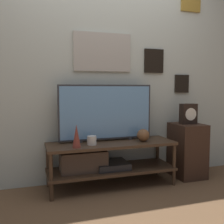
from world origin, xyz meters
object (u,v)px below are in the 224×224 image
object	(u,v)px
television	(106,112)
vase_slim_bronze	(76,136)
vase_round_glass	(143,135)
mantel_clock	(188,114)
candle_jar	(92,140)

from	to	relation	value
television	vase_slim_bronze	size ratio (longest dim) A/B	4.58
vase_round_glass	mantel_clock	world-z (taller)	mantel_clock
television	candle_jar	world-z (taller)	television
vase_round_glass	mantel_clock	xyz separation A→B (m)	(0.63, 0.07, 0.21)
candle_jar	mantel_clock	distance (m)	1.24
candle_jar	television	bearing A→B (deg)	36.63
vase_slim_bronze	mantel_clock	world-z (taller)	mantel_clock
candle_jar	mantel_clock	world-z (taller)	mantel_clock
vase_round_glass	mantel_clock	distance (m)	0.67
vase_round_glass	mantel_clock	bearing A→B (deg)	6.32
mantel_clock	vase_round_glass	bearing A→B (deg)	-173.68
vase_slim_bronze	candle_jar	xyz separation A→B (m)	(0.18, 0.08, -0.07)
vase_round_glass	vase_slim_bronze	xyz separation A→B (m)	(-0.77, -0.08, 0.05)
mantel_clock	candle_jar	bearing A→B (deg)	-176.75
television	vase_slim_bronze	world-z (taller)	television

